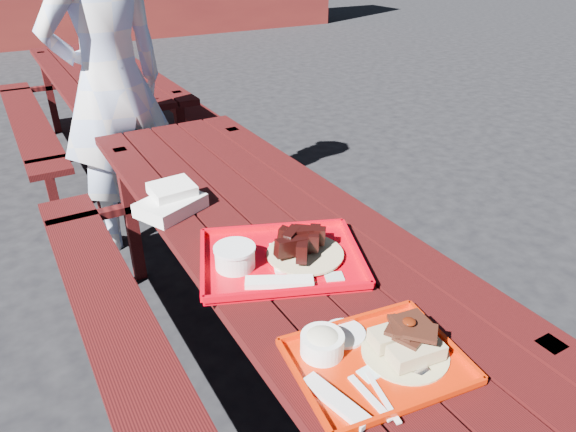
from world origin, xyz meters
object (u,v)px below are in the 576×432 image
Objects in this scene: person at (111,84)px; picnic_table_far at (103,93)px; picnic_table_near at (268,259)px; far_tray at (279,257)px; near_tray at (373,351)px.

picnic_table_far is at bearing -114.90° from person.
picnic_table_near is 2.80m from picnic_table_far.
picnic_table_near is 3.97× the size of far_tray.
picnic_table_near is at bearing 68.02° from far_tray.
picnic_table_near and picnic_table_far have the same top height.
person reaches higher than picnic_table_near.
person is (-0.08, 1.71, 0.18)m from far_tray.
person is at bearing -98.16° from picnic_table_far.
picnic_table_far is 1.46m from person.
far_tray reaches higher than picnic_table_far.
picnic_table_far is at bearing 87.78° from far_tray.
person is at bearing 91.83° from near_tray.
picnic_table_near is at bearing -90.00° from picnic_table_far.
near_tray is at bearing 75.09° from person.
far_tray is (-0.12, -3.10, 0.22)m from picnic_table_far.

